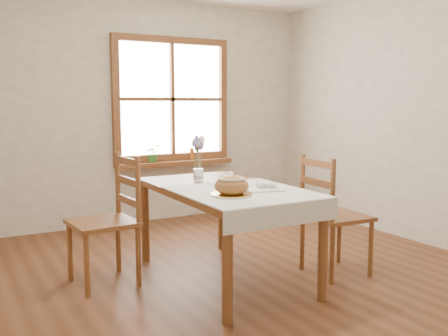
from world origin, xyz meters
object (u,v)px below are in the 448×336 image
Objects in this scene: chair_right at (337,215)px; bread_plate at (232,195)px; dining_table at (224,197)px; chair_left at (103,221)px; flower_vase at (198,175)px.

chair_right is 1.08m from bread_plate.
chair_left reaches higher than dining_table.
dining_table is at bearing 63.12° from chair_left.
flower_vase is (-0.92, 0.70, 0.30)m from chair_right.
chair_left is 1.89m from chair_right.
dining_table is 5.64× the size of bread_plate.
chair_right is (1.75, -0.69, -0.01)m from chair_left.
chair_right is 10.28× the size of flower_vase.
dining_table is at bearing 71.82° from chair_right.
bread_plate is (-0.16, -0.40, 0.10)m from dining_table.
dining_table is 0.45m from bread_plate.
chair_right is at bearing -20.79° from dining_table.
bread_plate is (0.71, -0.76, 0.26)m from chair_left.
chair_left is at bearing 157.76° from dining_table.
chair_right reaches higher than dining_table.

